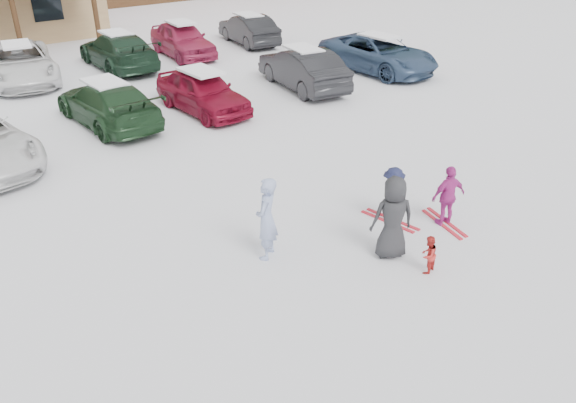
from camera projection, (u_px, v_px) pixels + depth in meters
ground at (306, 270)px, 10.98m from camera, size 160.00×160.00×0.00m
adult_skier at (267, 219)px, 11.01m from camera, size 0.76×0.72×1.74m
toddler_red at (428, 255)px, 10.75m from camera, size 0.45×0.39×0.79m
child_navy at (392, 195)px, 12.35m from camera, size 0.92×0.63×1.31m
skis_child_navy at (390, 220)px, 12.65m from camera, size 0.44×1.41×0.03m
child_magenta at (448, 196)px, 12.22m from camera, size 0.88×0.53×1.40m
skis_child_magenta at (444, 223)px, 12.55m from camera, size 0.53×1.41×0.03m
bystander_dark at (393, 218)px, 11.05m from camera, size 1.01×0.87×1.74m
parked_car_3 at (108, 103)px, 17.79m from camera, size 2.22×4.89×1.39m
parked_car_4 at (202, 91)px, 18.86m from camera, size 1.87×4.20×1.41m
parked_car_5 at (303, 68)px, 21.20m from camera, size 2.31×4.82×1.52m
parked_car_6 at (378, 53)px, 23.36m from camera, size 2.72×5.42×1.47m
parked_car_10 at (20, 63)px, 21.95m from camera, size 3.26×5.65×1.48m
parked_car_11 at (118, 50)px, 23.78m from camera, size 2.14×5.15×1.49m
parked_car_12 at (182, 39)px, 25.59m from camera, size 2.13×4.60×1.52m
parked_car_13 at (249, 29)px, 27.80m from camera, size 2.09×4.49×1.42m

